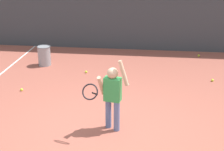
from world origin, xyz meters
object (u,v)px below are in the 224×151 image
Objects in this scene: tennis_player at (112,93)px; tennis_ball_0 at (22,90)px; tennis_ball_3 at (212,80)px; tennis_ball_1 at (86,72)px; ball_hopper at (44,56)px; tennis_ball_2 at (199,56)px.

tennis_player is 2.84m from tennis_ball_0.
tennis_player is at bearing -130.56° from tennis_ball_3.
tennis_ball_1 is at bearing 121.29° from tennis_player.
ball_hopper is at bearing 171.26° from tennis_ball_3.
ball_hopper is 8.52× the size of tennis_ball_2.
ball_hopper is at bearing 159.17° from tennis_ball_1.
tennis_player is 3.53m from tennis_ball_3.
tennis_player is at bearing -32.42° from tennis_ball_0.
tennis_ball_1 is at bearing 176.35° from tennis_ball_3.
tennis_player reaches higher than tennis_ball_2.
tennis_ball_0 is 5.52m from tennis_ball_2.
tennis_ball_3 is (3.29, -0.21, 0.00)m from tennis_ball_1.
tennis_ball_1 and tennis_ball_2 have the same top height.
tennis_player reaches higher than tennis_ball_3.
ball_hopper is 4.72m from tennis_ball_2.
tennis_ball_3 is at bearing -3.65° from tennis_ball_1.
tennis_ball_0 is 1.00× the size of tennis_ball_1.
tennis_ball_0 is 1.00× the size of tennis_ball_3.
ball_hopper is 8.52× the size of tennis_ball_1.
ball_hopper is (-2.35, 3.34, -0.44)m from tennis_player.
ball_hopper reaches higher than tennis_ball_1.
tennis_ball_2 is at bearing 35.62° from tennis_ball_0.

